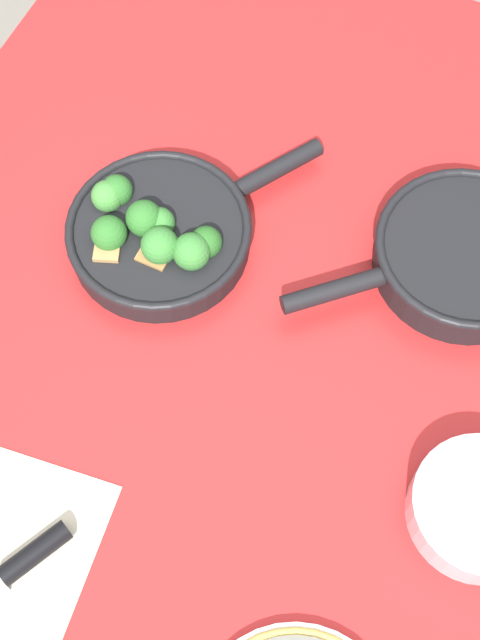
# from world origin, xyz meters

# --- Properties ---
(ground_plane) EXTENTS (14.00, 14.00, 0.00)m
(ground_plane) POSITION_xyz_m (0.00, 0.00, 0.00)
(ground_plane) COLOR slate
(dining_table_red) EXTENTS (1.29, 1.01, 0.74)m
(dining_table_red) POSITION_xyz_m (0.00, 0.00, 0.67)
(dining_table_red) COLOR red
(dining_table_red) RESTS_ON ground_plane
(skillet_broccoli) EXTENTS (0.33, 0.26, 0.08)m
(skillet_broccoli) POSITION_xyz_m (0.07, 0.14, 0.77)
(skillet_broccoli) COLOR black
(skillet_broccoli) RESTS_ON dining_table_red
(skillet_eggs) EXTENTS (0.29, 0.30, 0.05)m
(skillet_eggs) POSITION_xyz_m (0.19, -0.22, 0.77)
(skillet_eggs) COLOR black
(skillet_eggs) RESTS_ON dining_table_red
(prep_bowl_steel) EXTENTS (0.16, 0.16, 0.05)m
(prep_bowl_steel) POSITION_xyz_m (-0.11, -0.33, 0.77)
(prep_bowl_steel) COLOR #B7B7BC
(prep_bowl_steel) RESTS_ON dining_table_red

